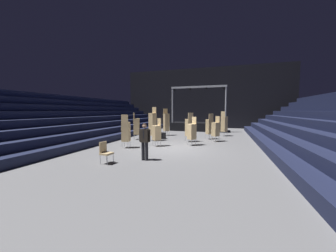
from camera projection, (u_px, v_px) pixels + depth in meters
ground_plane at (174, 149)px, 11.30m from camera, size 22.00×30.00×0.10m
arena_end_wall at (204, 98)px, 25.24m from camera, size 22.00×0.30×8.00m
bleacher_bank_left at (78, 117)px, 14.49m from camera, size 6.00×24.00×3.60m
bleacher_bank_right at (327, 120)px, 9.72m from camera, size 6.00×24.00×3.60m
stage_riser at (199, 126)px, 21.42m from camera, size 6.27×2.57×4.94m
man_with_tie at (145, 139)px, 8.53m from camera, size 0.57×0.25×1.72m
chair_stack_front_left at (209, 126)px, 14.96m from camera, size 0.62×0.62×2.05m
chair_stack_front_right at (153, 124)px, 14.16m from camera, size 0.58×0.58×2.56m
chair_stack_mid_left at (189, 127)px, 13.71m from camera, size 0.62×0.62×2.14m
chair_stack_mid_right at (166, 122)px, 17.21m from camera, size 0.62×0.62×2.48m
chair_stack_mid_centre at (216, 129)px, 13.80m from camera, size 0.62×0.62×1.88m
chair_stack_rear_left at (192, 131)px, 12.26m from camera, size 0.62×0.62×1.88m
chair_stack_rear_right at (157, 132)px, 11.96m from camera, size 0.62×0.62×1.79m
chair_stack_rear_centre at (136, 126)px, 14.77m from camera, size 0.56×0.56×2.14m
chair_stack_aisle_left at (224, 124)px, 16.79m from camera, size 0.61×0.61×2.22m
chair_stack_aisle_right at (126, 131)px, 11.41m from camera, size 0.51×0.51×2.05m
equipment_road_case at (160, 135)px, 15.41m from camera, size 0.94×0.66×0.48m
loose_chair_near_man at (105, 151)px, 8.05m from camera, size 0.48×0.48×0.95m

